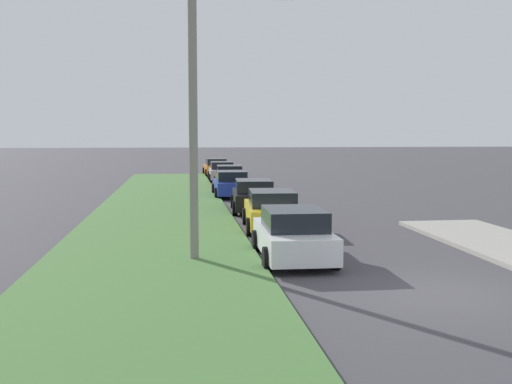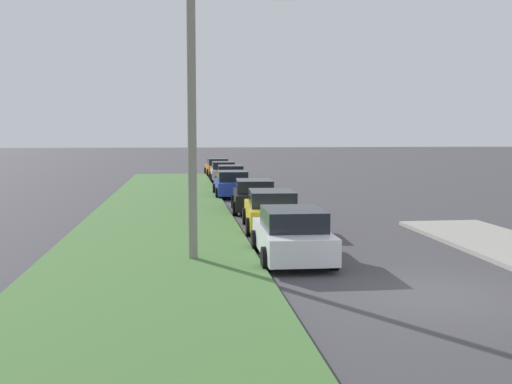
{
  "view_description": "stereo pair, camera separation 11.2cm",
  "coord_description": "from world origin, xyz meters",
  "px_view_note": "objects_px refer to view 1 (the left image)",
  "views": [
    {
      "loc": [
        -12.33,
        5.62,
        3.52
      ],
      "look_at": [
        10.92,
        2.62,
        1.27
      ],
      "focal_mm": 42.14,
      "sensor_mm": 36.0,
      "label": 1
    },
    {
      "loc": [
        -12.34,
        5.51,
        3.52
      ],
      "look_at": [
        10.92,
        2.62,
        1.27
      ],
      "focal_mm": 42.14,
      "sensor_mm": 36.0,
      "label": 2
    }
  ],
  "objects_px": {
    "parked_car_white": "(293,235)",
    "parked_car_blue": "(231,184)",
    "parked_car_yellow": "(272,210)",
    "parked_car_orange": "(216,167)",
    "streetlight": "(206,102)",
    "parked_car_silver": "(222,172)",
    "parked_car_red": "(229,177)",
    "parked_car_black": "(254,196)"
  },
  "relations": [
    {
      "from": "parked_car_white",
      "to": "parked_car_blue",
      "type": "bearing_deg",
      "value": 1.99
    },
    {
      "from": "parked_car_yellow",
      "to": "parked_car_orange",
      "type": "height_order",
      "value": "same"
    },
    {
      "from": "streetlight",
      "to": "parked_car_blue",
      "type": "bearing_deg",
      "value": -7.14
    },
    {
      "from": "parked_car_silver",
      "to": "streetlight",
      "type": "xyz_separation_m",
      "value": [
        -28.87,
        2.47,
        3.67
      ]
    },
    {
      "from": "parked_car_blue",
      "to": "parked_car_silver",
      "type": "relative_size",
      "value": 0.99
    },
    {
      "from": "parked_car_white",
      "to": "parked_car_yellow",
      "type": "distance_m",
      "value": 5.41
    },
    {
      "from": "parked_car_silver",
      "to": "parked_car_red",
      "type": "bearing_deg",
      "value": -177.93
    },
    {
      "from": "parked_car_white",
      "to": "parked_car_black",
      "type": "distance_m",
      "value": 10.71
    },
    {
      "from": "parked_car_orange",
      "to": "streetlight",
      "type": "xyz_separation_m",
      "value": [
        -34.9,
        2.39,
        3.67
      ]
    },
    {
      "from": "parked_car_blue",
      "to": "parked_car_silver",
      "type": "distance_m",
      "value": 11.51
    },
    {
      "from": "parked_car_yellow",
      "to": "streetlight",
      "type": "xyz_separation_m",
      "value": [
        -5.41,
        2.64,
        3.67
      ]
    },
    {
      "from": "parked_car_black",
      "to": "parked_car_silver",
      "type": "bearing_deg",
      "value": 3.91
    },
    {
      "from": "parked_car_black",
      "to": "streetlight",
      "type": "relative_size",
      "value": 0.59
    },
    {
      "from": "parked_car_black",
      "to": "parked_car_red",
      "type": "relative_size",
      "value": 1.01
    },
    {
      "from": "parked_car_white",
      "to": "parked_car_black",
      "type": "bearing_deg",
      "value": 0.05
    },
    {
      "from": "parked_car_white",
      "to": "parked_car_orange",
      "type": "distance_m",
      "value": 34.91
    },
    {
      "from": "parked_car_yellow",
      "to": "parked_car_blue",
      "type": "height_order",
      "value": "same"
    },
    {
      "from": "parked_car_silver",
      "to": "streetlight",
      "type": "relative_size",
      "value": 0.58
    },
    {
      "from": "parked_car_white",
      "to": "parked_car_blue",
      "type": "xyz_separation_m",
      "value": [
        17.37,
        0.23,
        0.0
      ]
    },
    {
      "from": "streetlight",
      "to": "parked_car_orange",
      "type": "bearing_deg",
      "value": -3.92
    },
    {
      "from": "parked_car_white",
      "to": "streetlight",
      "type": "height_order",
      "value": "streetlight"
    },
    {
      "from": "parked_car_black",
      "to": "parked_car_red",
      "type": "bearing_deg",
      "value": 3.61
    },
    {
      "from": "parked_car_red",
      "to": "parked_car_orange",
      "type": "bearing_deg",
      "value": 3.33
    },
    {
      "from": "parked_car_yellow",
      "to": "parked_car_red",
      "type": "xyz_separation_m",
      "value": [
        18.03,
        0.06,
        0.0
      ]
    },
    {
      "from": "parked_car_silver",
      "to": "parked_car_orange",
      "type": "relative_size",
      "value": 0.99
    },
    {
      "from": "parked_car_black",
      "to": "parked_car_blue",
      "type": "xyz_separation_m",
      "value": [
        6.66,
        0.45,
        0.0
      ]
    },
    {
      "from": "parked_car_blue",
      "to": "parked_car_silver",
      "type": "bearing_deg",
      "value": -1.46
    },
    {
      "from": "parked_car_black",
      "to": "parked_car_red",
      "type": "xyz_separation_m",
      "value": [
        12.73,
        0.04,
        0.0
      ]
    },
    {
      "from": "parked_car_white",
      "to": "parked_car_blue",
      "type": "relative_size",
      "value": 1.01
    },
    {
      "from": "parked_car_yellow",
      "to": "parked_car_red",
      "type": "bearing_deg",
      "value": 3.42
    },
    {
      "from": "parked_car_blue",
      "to": "streetlight",
      "type": "xyz_separation_m",
      "value": [
        -17.37,
        2.18,
        3.67
      ]
    },
    {
      "from": "parked_car_white",
      "to": "parked_car_red",
      "type": "relative_size",
      "value": 0.99
    },
    {
      "from": "parked_car_black",
      "to": "parked_car_silver",
      "type": "height_order",
      "value": "same"
    },
    {
      "from": "parked_car_red",
      "to": "parked_car_silver",
      "type": "relative_size",
      "value": 1.01
    },
    {
      "from": "parked_car_white",
      "to": "parked_car_yellow",
      "type": "xyz_separation_m",
      "value": [
        5.41,
        -0.23,
        0.0
      ]
    },
    {
      "from": "parked_car_yellow",
      "to": "parked_car_orange",
      "type": "xyz_separation_m",
      "value": [
        29.5,
        0.25,
        0.0
      ]
    },
    {
      "from": "parked_car_blue",
      "to": "parked_car_orange",
      "type": "xyz_separation_m",
      "value": [
        17.54,
        -0.21,
        0.0
      ]
    },
    {
      "from": "parked_car_white",
      "to": "streetlight",
      "type": "bearing_deg",
      "value": 91.12
    },
    {
      "from": "parked_car_orange",
      "to": "parked_car_yellow",
      "type": "bearing_deg",
      "value": 178.44
    },
    {
      "from": "parked_car_black",
      "to": "streetlight",
      "type": "bearing_deg",
      "value": 169.62
    },
    {
      "from": "parked_car_white",
      "to": "parked_car_black",
      "type": "xyz_separation_m",
      "value": [
        10.71,
        -0.22,
        0.0
      ]
    },
    {
      "from": "parked_car_yellow",
      "to": "streetlight",
      "type": "bearing_deg",
      "value": 157.22
    }
  ]
}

